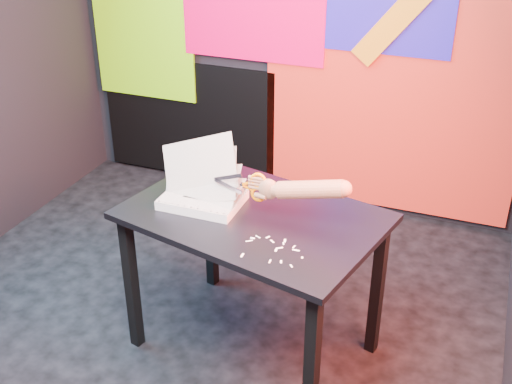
% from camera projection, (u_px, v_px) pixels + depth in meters
% --- Properties ---
extents(room, '(3.01, 3.01, 2.71)m').
position_uv_depth(room, '(181.00, 67.00, 2.67)').
color(room, black).
rests_on(room, ground).
extents(backdrop, '(2.88, 0.05, 2.08)m').
position_uv_depth(backdrop, '(299.00, 64.00, 4.04)').
color(backdrop, red).
rests_on(backdrop, ground).
extents(work_table, '(1.23, 0.95, 0.75)m').
position_uv_depth(work_table, '(253.00, 233.00, 2.84)').
color(work_table, black).
rests_on(work_table, ground).
extents(printout_stack, '(0.41, 0.26, 0.33)m').
position_uv_depth(printout_stack, '(202.00, 197.00, 2.86)').
color(printout_stack, white).
rests_on(printout_stack, work_table).
extents(scissors, '(0.24, 0.02, 0.14)m').
position_uv_depth(scissors, '(255.00, 187.00, 2.72)').
color(scissors, '#9597AB').
rests_on(scissors, printout_stack).
extents(hand_forearm, '(0.44, 0.08, 0.15)m').
position_uv_depth(hand_forearm, '(303.00, 189.00, 2.63)').
color(hand_forearm, '#97644C').
rests_on(hand_forearm, work_table).
extents(paper_clippings, '(0.26, 0.19, 0.00)m').
position_uv_depth(paper_clippings, '(273.00, 248.00, 2.55)').
color(paper_clippings, white).
rests_on(paper_clippings, work_table).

